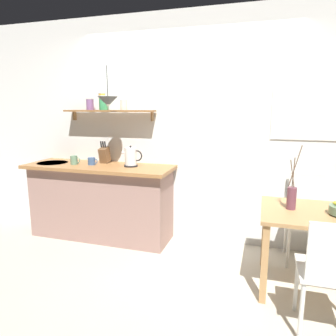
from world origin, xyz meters
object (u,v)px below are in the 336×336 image
(twig_vase, at_px, (292,197))
(dining_table, at_px, (318,225))
(coffee_mug_spare, at_px, (92,161))
(pendant_lamp, at_px, (108,101))
(dining_chair_far, at_px, (307,214))
(knife_block, at_px, (105,155))
(electric_kettle, at_px, (131,157))
(dining_chair_near, at_px, (332,271))
(coffee_mug_by_sink, at_px, (74,160))

(twig_vase, bearing_deg, dining_table, -4.89)
(coffee_mug_spare, relative_size, pendant_lamp, 0.29)
(dining_chair_far, distance_m, twig_vase, 0.70)
(knife_block, xyz_separation_m, coffee_mug_spare, (-0.09, -0.16, -0.06))
(dining_chair_far, height_order, twig_vase, twig_vase)
(dining_chair_far, xyz_separation_m, electric_kettle, (-1.97, -0.09, 0.53))
(dining_table, relative_size, knife_block, 3.43)
(dining_chair_far, bearing_deg, knife_block, 179.26)
(pendant_lamp, bearing_deg, twig_vase, -10.15)
(coffee_mug_spare, bearing_deg, dining_chair_near, -23.73)
(dining_chair_far, xyz_separation_m, pendant_lamp, (-2.17, -0.23, 1.18))
(coffee_mug_by_sink, bearing_deg, dining_table, -9.17)
(dining_chair_near, height_order, twig_vase, twig_vase)
(knife_block, relative_size, coffee_mug_by_sink, 2.13)
(dining_chair_near, height_order, electric_kettle, electric_kettle)
(dining_table, relative_size, coffee_mug_by_sink, 7.31)
(twig_vase, xyz_separation_m, electric_kettle, (-1.76, 0.50, 0.20))
(dining_table, bearing_deg, coffee_mug_by_sink, 170.83)
(twig_vase, distance_m, electric_kettle, 1.84)
(coffee_mug_by_sink, xyz_separation_m, coffee_mug_spare, (0.22, 0.04, -0.01))
(coffee_mug_spare, height_order, pendant_lamp, pendant_lamp)
(dining_chair_far, bearing_deg, coffee_mug_by_sink, -176.45)
(dining_chair_near, xyz_separation_m, pendant_lamp, (-2.20, 0.99, 1.17))
(dining_table, bearing_deg, pendant_lamp, 170.39)
(dining_chair_far, bearing_deg, pendant_lamp, -173.82)
(dining_chair_near, height_order, coffee_mug_by_sink, coffee_mug_by_sink)
(knife_block, bearing_deg, pendant_lamp, -51.15)
(dining_chair_near, distance_m, coffee_mug_by_sink, 2.96)
(dining_chair_far, bearing_deg, dining_table, -88.67)
(dining_chair_far, height_order, coffee_mug_by_sink, coffee_mug_by_sink)
(knife_block, bearing_deg, coffee_mug_spare, -119.07)
(twig_vase, relative_size, coffee_mug_by_sink, 4.38)
(dining_table, height_order, electric_kettle, electric_kettle)
(dining_chair_near, bearing_deg, pendant_lamp, 155.63)
(pendant_lamp, bearing_deg, coffee_mug_by_sink, 172.65)
(dining_chair_far, bearing_deg, coffee_mug_spare, -176.98)
(dining_table, height_order, knife_block, knife_block)
(dining_chair_near, xyz_separation_m, coffee_mug_by_sink, (-2.72, 1.06, 0.47))
(dining_chair_near, xyz_separation_m, electric_kettle, (-2.00, 1.14, 0.52))
(coffee_mug_spare, bearing_deg, pendant_lamp, -18.97)
(knife_block, bearing_deg, twig_vase, -15.84)
(dining_chair_far, height_order, knife_block, knife_block)
(dining_table, distance_m, dining_chair_near, 0.63)
(electric_kettle, relative_size, coffee_mug_spare, 1.97)
(dining_chair_near, xyz_separation_m, coffee_mug_spare, (-2.50, 1.10, 0.46))
(dining_chair_near, distance_m, coffee_mug_spare, 2.77)
(knife_block, height_order, coffee_mug_by_sink, knife_block)
(dining_chair_near, bearing_deg, dining_table, 90.93)
(dining_chair_far, relative_size, twig_vase, 1.62)
(dining_chair_far, distance_m, electric_kettle, 2.04)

